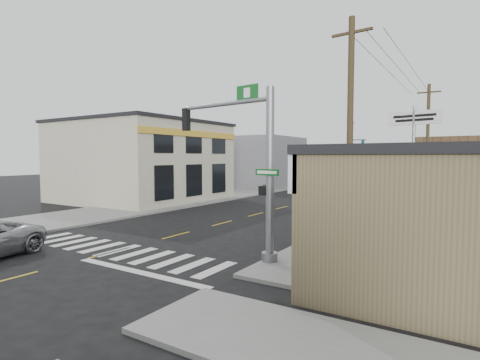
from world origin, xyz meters
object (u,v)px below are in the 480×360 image
Objects in this scene: traffic_signal_pole at (251,155)px; guide_sign at (359,199)px; lamp_post at (352,164)px; fire_hydrant at (332,241)px; bare_tree at (358,155)px; dance_center_sign at (414,134)px; utility_pole_near at (350,134)px; utility_pole_far at (427,145)px.

guide_sign is (2.24, 6.51, -2.11)m from traffic_signal_pole.
traffic_signal_pole is 2.43× the size of guide_sign.
guide_sign is at bearing -43.89° from lamp_post.
bare_tree is (0.59, 1.59, 3.53)m from fire_hydrant.
dance_center_sign is 12.85m from utility_pole_near.
dance_center_sign is (3.48, 15.35, 1.49)m from traffic_signal_pole.
guide_sign is 0.45× the size of lamp_post.
guide_sign is 2.97m from lamp_post.
bare_tree is at bearing -48.53° from lamp_post.
fire_hydrant is 0.07× the size of utility_pole_near.
traffic_signal_pole reaches higher than fire_hydrant.
fire_hydrant is (2.11, 2.93, -3.50)m from traffic_signal_pole.
traffic_signal_pole is at bearing -133.15° from utility_pole_near.
lamp_post is 4.48m from bare_tree.
utility_pole_near is 1.00× the size of utility_pole_far.
utility_pole_near is at bearing -52.60° from lamp_post.
fire_hydrant is (-0.13, -3.58, -1.39)m from guide_sign.
lamp_post is 1.20× the size of bare_tree.
traffic_signal_pole is at bearing -75.39° from lamp_post.
dance_center_sign is (1.37, 12.42, 4.99)m from fire_hydrant.
lamp_post is 6.53m from utility_pole_near.
fire_hydrant is 0.09× the size of dance_center_sign.
lamp_post is at bearing 110.00° from utility_pole_near.
guide_sign is at bearing 87.84° from fire_hydrant.
guide_sign is 4.97m from utility_pole_near.
guide_sign is at bearing -86.96° from dance_center_sign.
bare_tree is (2.70, 4.52, 0.03)m from traffic_signal_pole.
bare_tree is at bearing -54.39° from guide_sign.
utility_pole_near reaches higher than lamp_post.
utility_pole_far is (1.73, 12.24, 2.93)m from guide_sign.
traffic_signal_pole is 15.81m from dance_center_sign.
utility_pole_far is at bearing 92.60° from dance_center_sign.
traffic_signal_pole is 7.20m from guide_sign.
traffic_signal_pole is at bearing -91.79° from dance_center_sign.
traffic_signal_pole is at bearing -86.36° from guide_sign.
lamp_post is at bearing 89.05° from traffic_signal_pole.
dance_center_sign is at bearing -99.12° from utility_pole_far.
lamp_post is at bearing -97.41° from dance_center_sign.
utility_pole_near reaches higher than fire_hydrant.
bare_tree is 14.30m from utility_pole_far.
utility_pole_far reaches higher than lamp_post.
fire_hydrant is 3.91m from bare_tree.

